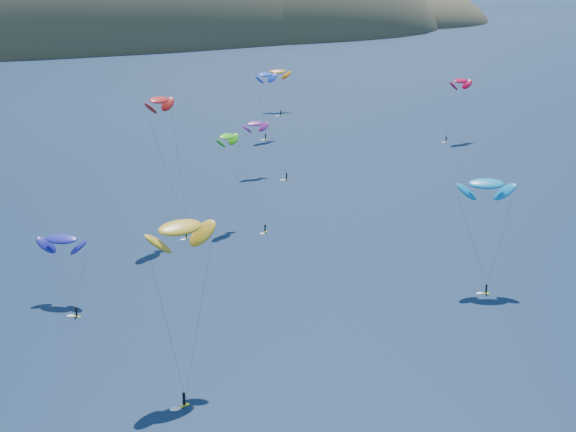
# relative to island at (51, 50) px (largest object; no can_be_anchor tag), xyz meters

# --- Properties ---
(island) EXTENTS (730.00, 300.00, 210.00)m
(island) POSITION_rel_island_xyz_m (0.00, 0.00, 0.00)
(island) COLOR #3D3526
(island) RESTS_ON ground
(kitesurfer_2) EXTENTS (9.92, 11.87, 22.13)m
(kitesurfer_2) POSITION_rel_island_xyz_m (-55.72, -511.51, 30.28)
(kitesurfer_2) COLOR yellow
(kitesurfer_2) RESTS_ON ground
(kitesurfer_3) EXTENTS (8.34, 12.86, 19.54)m
(kitesurfer_3) POSITION_rel_island_xyz_m (-29.34, -455.19, 28.38)
(kitesurfer_3) COLOR yellow
(kitesurfer_3) RESTS_ON ground
(kitesurfer_4) EXTENTS (9.05, 7.74, 20.92)m
(kitesurfer_4) POSITION_rel_island_xyz_m (9.40, -381.59, 29.33)
(kitesurfer_4) COLOR yellow
(kitesurfer_4) RESTS_ON ground
(kitesurfer_5) EXTENTS (9.74, 9.21, 19.13)m
(kitesurfer_5) POSITION_rel_island_xyz_m (-2.07, -501.65, 27.37)
(kitesurfer_5) COLOR yellow
(kitesurfer_5) RESTS_ON ground
(kitesurfer_6) EXTENTS (8.85, 11.04, 14.52)m
(kitesurfer_6) POSITION_rel_island_xyz_m (-9.76, -421.04, 23.26)
(kitesurfer_6) COLOR yellow
(kitesurfer_6) RESTS_ON ground
(kitesurfer_8) EXTENTS (11.23, 6.14, 19.56)m
(kitesurfer_8) POSITION_rel_island_xyz_m (60.52, -407.31, 27.90)
(kitesurfer_8) COLOR yellow
(kitesurfer_8) RESTS_ON ground
(kitesurfer_9) EXTENTS (8.23, 9.50, 28.14)m
(kitesurfer_9) POSITION_rel_island_xyz_m (-42.98, -456.23, 36.67)
(kitesurfer_9) COLOR yellow
(kitesurfer_9) RESTS_ON ground
(kitesurfer_10) EXTENTS (8.49, 12.76, 11.79)m
(kitesurfer_10) POSITION_rel_island_xyz_m (-65.88, -480.46, 20.33)
(kitesurfer_10) COLOR yellow
(kitesurfer_10) RESTS_ON ground
(kitesurfer_11) EXTENTS (9.76, 13.95, 16.11)m
(kitesurfer_11) POSITION_rel_island_xyz_m (30.50, -341.40, 24.28)
(kitesurfer_11) COLOR yellow
(kitesurfer_11) RESTS_ON ground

